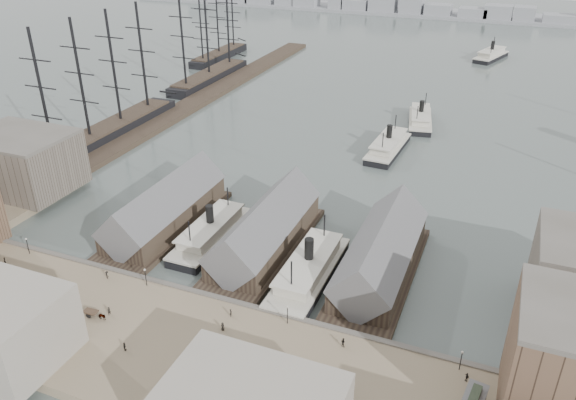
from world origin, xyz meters
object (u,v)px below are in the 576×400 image
at_px(horse_cart_left, 31,276).
at_px(horse_cart_right, 262,371).
at_px(ferry_docked_west, 211,232).
at_px(horse_cart_center, 98,315).

distance_m(horse_cart_left, horse_cart_right, 53.60).
xyz_separation_m(ferry_docked_west, horse_cart_center, (-4.29, -34.05, 0.51)).
bearing_deg(horse_cart_center, horse_cart_left, 73.74).
relative_size(horse_cart_left, horse_cart_right, 0.95).
height_order(ferry_docked_west, horse_cart_center, ferry_docked_west).
relative_size(horse_cart_center, horse_cart_right, 1.01).
relative_size(ferry_docked_west, horse_cart_center, 5.61).
bearing_deg(ferry_docked_west, horse_cart_left, -129.66).
height_order(ferry_docked_west, horse_cart_left, ferry_docked_west).
relative_size(ferry_docked_west, horse_cart_right, 5.67).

